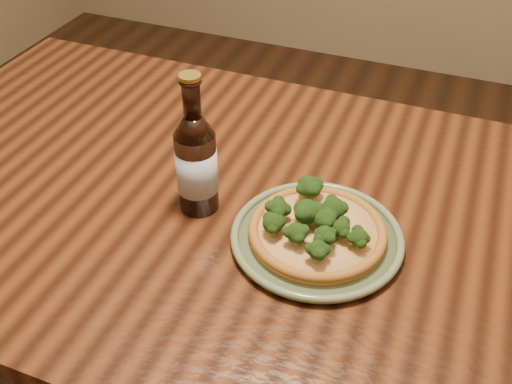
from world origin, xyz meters
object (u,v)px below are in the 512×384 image
at_px(plate, 317,237).
at_px(beer_bottle, 196,162).
at_px(table, 261,241).
at_px(pizza, 316,229).

bearing_deg(plate, beer_bottle, 176.67).
bearing_deg(table, beer_bottle, -156.21).
bearing_deg(table, pizza, -26.11).
distance_m(table, beer_bottle, 0.22).
distance_m(table, pizza, 0.18).
relative_size(plate, pizza, 1.26).
relative_size(table, pizza, 6.93).
bearing_deg(beer_bottle, pizza, -2.75).
bearing_deg(plate, pizza, -154.21).
bearing_deg(beer_bottle, plate, -2.53).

